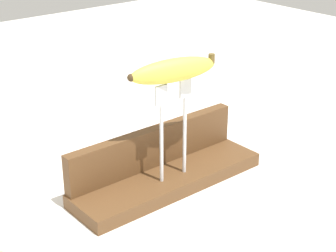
# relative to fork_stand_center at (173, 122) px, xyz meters

# --- Properties ---
(ground_plane) EXTENTS (3.00, 3.00, 0.00)m
(ground_plane) POSITION_rel_fork_stand_center_xyz_m (0.00, 0.02, -0.14)
(ground_plane) COLOR silver
(wooden_board) EXTENTS (0.40, 0.11, 0.03)m
(wooden_board) POSITION_rel_fork_stand_center_xyz_m (0.00, 0.02, -0.13)
(wooden_board) COLOR brown
(wooden_board) RESTS_ON ground
(board_backstop) EXTENTS (0.39, 0.02, 0.08)m
(board_backstop) POSITION_rel_fork_stand_center_xyz_m (0.00, 0.06, -0.07)
(board_backstop) COLOR brown
(board_backstop) RESTS_ON wooden_board
(fork_stand_center) EXTENTS (0.08, 0.01, 0.19)m
(fork_stand_center) POSITION_rel_fork_stand_center_xyz_m (0.00, 0.00, 0.00)
(fork_stand_center) COLOR silver
(fork_stand_center) RESTS_ON wooden_board
(banana_raised_center) EXTENTS (0.18, 0.06, 0.04)m
(banana_raised_center) POSITION_rel_fork_stand_center_xyz_m (-0.00, 0.00, 0.10)
(banana_raised_center) COLOR #DBD147
(banana_raised_center) RESTS_ON fork_stand_center
(fork_fallen_near) EXTENTS (0.15, 0.14, 0.01)m
(fork_fallen_near) POSITION_rel_fork_stand_center_xyz_m (0.34, 0.14, -0.14)
(fork_fallen_near) COLOR silver
(fork_fallen_near) RESTS_ON ground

